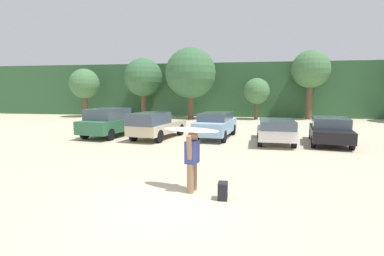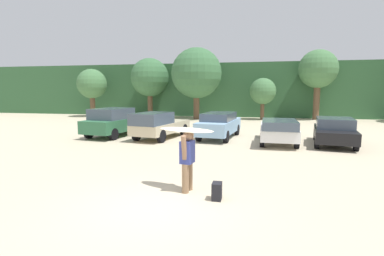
% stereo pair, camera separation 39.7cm
% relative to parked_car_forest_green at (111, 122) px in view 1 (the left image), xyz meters
% --- Properties ---
extents(ground_plane, '(120.00, 120.00, 0.00)m').
position_rel_parked_car_forest_green_xyz_m(ground_plane, '(6.27, -10.41, -0.90)').
color(ground_plane, '#C1B293').
extents(hillside_ridge, '(108.00, 12.00, 5.76)m').
position_rel_parked_car_forest_green_xyz_m(hillside_ridge, '(6.27, 21.10, 1.98)').
color(hillside_ridge, '#2D5633').
rests_on(hillside_ridge, ground_plane).
extents(tree_center_left, '(3.15, 3.15, 5.12)m').
position_rel_parked_car_forest_green_xyz_m(tree_center_left, '(-8.82, 12.44, 2.60)').
color(tree_center_left, brown).
rests_on(tree_center_left, ground_plane).
extents(tree_center, '(4.07, 4.07, 6.25)m').
position_rel_parked_car_forest_green_xyz_m(tree_center, '(-2.68, 13.65, 3.29)').
color(tree_center, brown).
rests_on(tree_center, ground_plane).
extents(tree_right, '(4.93, 4.93, 6.97)m').
position_rel_parked_car_forest_green_xyz_m(tree_right, '(2.74, 12.04, 3.59)').
color(tree_right, brown).
rests_on(tree_right, ground_plane).
extents(tree_ridge_back, '(2.52, 2.52, 4.02)m').
position_rel_parked_car_forest_green_xyz_m(tree_ridge_back, '(9.12, 12.75, 1.83)').
color(tree_ridge_back, brown).
rests_on(tree_ridge_back, ground_plane).
extents(tree_center_right, '(3.65, 3.65, 6.69)m').
position_rel_parked_car_forest_green_xyz_m(tree_center_right, '(14.22, 13.80, 3.90)').
color(tree_center_right, brown).
rests_on(tree_center_right, ground_plane).
extents(parked_car_forest_green, '(2.61, 4.96, 1.73)m').
position_rel_parked_car_forest_green_xyz_m(parked_car_forest_green, '(0.00, 0.00, 0.00)').
color(parked_car_forest_green, '#2D6642').
rests_on(parked_car_forest_green, ground_plane).
extents(parked_car_champagne, '(2.54, 4.76, 1.57)m').
position_rel_parked_car_forest_green_xyz_m(parked_car_champagne, '(2.99, -0.55, -0.06)').
color(parked_car_champagne, beige).
rests_on(parked_car_champagne, ground_plane).
extents(parked_car_sky_blue, '(2.28, 4.80, 1.51)m').
position_rel_parked_car_forest_green_xyz_m(parked_car_sky_blue, '(6.42, 0.47, -0.07)').
color(parked_car_sky_blue, '#84ADD1').
rests_on(parked_car_sky_blue, ground_plane).
extents(parked_car_white, '(1.96, 4.82, 1.33)m').
position_rel_parked_car_forest_green_xyz_m(parked_car_white, '(9.72, -0.72, -0.15)').
color(parked_car_white, white).
rests_on(parked_car_white, ground_plane).
extents(parked_car_black, '(2.53, 4.47, 1.40)m').
position_rel_parked_car_forest_green_xyz_m(parked_car_black, '(12.52, -0.50, -0.16)').
color(parked_car_black, black).
rests_on(parked_car_black, ground_plane).
extents(person_adult, '(0.37, 0.75, 1.69)m').
position_rel_parked_car_forest_green_xyz_m(person_adult, '(6.71, -9.19, 0.06)').
color(person_adult, '#8C6B4C').
rests_on(person_adult, ground_plane).
extents(surfboard_cream, '(1.78, 1.00, 0.13)m').
position_rel_parked_car_forest_green_xyz_m(surfboard_cream, '(6.64, -9.09, 0.82)').
color(surfboard_cream, beige).
extents(backpack_dropped, '(0.24, 0.34, 0.45)m').
position_rel_parked_car_forest_green_xyz_m(backpack_dropped, '(7.60, -9.66, -0.67)').
color(backpack_dropped, black).
rests_on(backpack_dropped, ground_plane).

